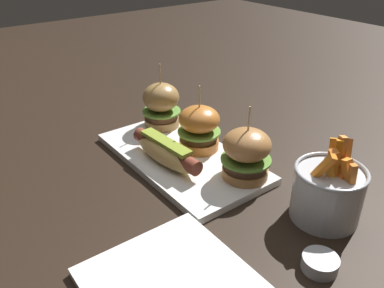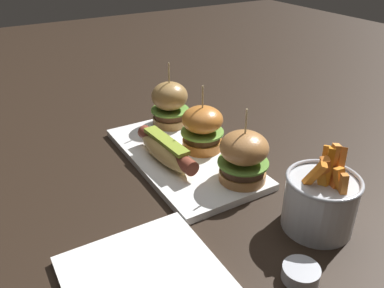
# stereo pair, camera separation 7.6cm
# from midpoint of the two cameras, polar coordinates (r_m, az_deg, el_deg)

# --- Properties ---
(ground_plane) EXTENTS (3.00, 3.00, 0.00)m
(ground_plane) POSITION_cam_midpoint_polar(r_m,az_deg,el_deg) (0.81, 1.36, -2.36)
(ground_plane) COLOR black
(platter_main) EXTENTS (0.36, 0.19, 0.01)m
(platter_main) POSITION_cam_midpoint_polar(r_m,az_deg,el_deg) (0.81, 1.37, -1.93)
(platter_main) COLOR white
(platter_main) RESTS_ON ground
(hot_dog) EXTENTS (0.18, 0.06, 0.05)m
(hot_dog) POSITION_cam_midpoint_polar(r_m,az_deg,el_deg) (0.77, -0.93, -0.96)
(hot_dog) COLOR #DBB164
(hot_dog) RESTS_ON platter_main
(slider_left) EXTENTS (0.09, 0.09, 0.15)m
(slider_left) POSITION_cam_midpoint_polar(r_m,az_deg,el_deg) (0.90, -0.82, 5.81)
(slider_left) COLOR #9E7742
(slider_left) RESTS_ON platter_main
(slider_center) EXTENTS (0.09, 0.09, 0.14)m
(slider_center) POSITION_cam_midpoint_polar(r_m,az_deg,el_deg) (0.80, 4.11, 2.29)
(slider_center) COLOR #BD6E2C
(slider_center) RESTS_ON platter_main
(slider_right) EXTENTS (0.09, 0.09, 0.14)m
(slider_right) POSITION_cam_midpoint_polar(r_m,az_deg,el_deg) (0.71, 10.47, -1.85)
(slider_right) COLOR #A9723F
(slider_right) RESTS_ON platter_main
(fries_bucket) EXTENTS (0.11, 0.11, 0.15)m
(fries_bucket) POSITION_cam_midpoint_polar(r_m,az_deg,el_deg) (0.66, 21.25, -7.71)
(fries_bucket) COLOR #B7BABF
(fries_bucket) RESTS_ON ground
(sauce_ramekin) EXTENTS (0.05, 0.05, 0.02)m
(sauce_ramekin) POSITION_cam_midpoint_polar(r_m,az_deg,el_deg) (0.59, 19.17, -17.29)
(sauce_ramekin) COLOR #A8AAB2
(sauce_ramekin) RESTS_ON ground
(side_plate) EXTENTS (0.20, 0.20, 0.01)m
(side_plate) POSITION_cam_midpoint_polar(r_m,az_deg,el_deg) (0.55, -2.55, -19.29)
(side_plate) COLOR white
(side_plate) RESTS_ON ground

